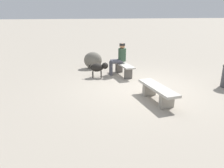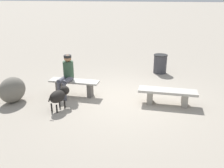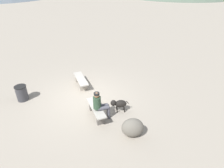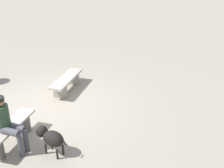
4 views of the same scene
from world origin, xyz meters
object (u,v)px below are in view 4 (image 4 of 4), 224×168
object	(u,v)px
bench_right	(10,131)
seated_person	(7,121)
bench_left	(67,81)
dog	(51,137)

from	to	relation	value
bench_right	seated_person	bearing A→B (deg)	32.40
bench_left	bench_right	world-z (taller)	bench_right
bench_left	dog	world-z (taller)	dog
bench_left	bench_right	bearing A→B (deg)	-1.59
bench_left	dog	distance (m)	2.99
seated_person	dog	world-z (taller)	seated_person
dog	bench_left	bearing A→B (deg)	-55.47
bench_left	seated_person	distance (m)	3.00
bench_right	dog	world-z (taller)	dog
bench_left	bench_right	size ratio (longest dim) A/B	1.06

